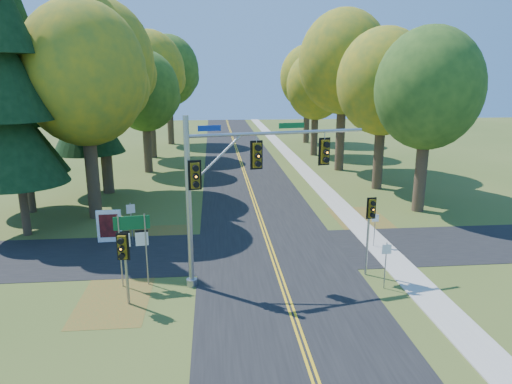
{
  "coord_description": "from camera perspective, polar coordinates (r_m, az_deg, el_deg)",
  "views": [
    {
      "loc": [
        -3.07,
        -21.58,
        9.43
      ],
      "look_at": [
        -0.77,
        2.71,
        3.2
      ],
      "focal_mm": 32.0,
      "sensor_mm": 36.0,
      "label": 1
    }
  ],
  "objects": [
    {
      "name": "tree_e_b",
      "position": [
        39.72,
        15.7,
        13.04
      ],
      "size": [
        7.6,
        7.6,
        13.33
      ],
      "color": "#38281C",
      "rests_on": "ground"
    },
    {
      "name": "info_kiosk",
      "position": [
        27.88,
        -17.87,
        -4.09
      ],
      "size": [
        1.39,
        0.26,
        1.91
      ],
      "rotation": [
        0.0,
        0.0,
        0.04
      ],
      "color": "white",
      "rests_on": "ground"
    },
    {
      "name": "leaf_patch_w_far",
      "position": [
        21.3,
        -17.25,
        -12.63
      ],
      "size": [
        3.0,
        5.0,
        0.0
      ],
      "primitive_type": "cube",
      "color": "brown",
      "rests_on": "ground"
    },
    {
      "name": "tree_e_e",
      "position": [
        66.55,
        6.52,
        14.03
      ],
      "size": [
        7.8,
        7.8,
        13.74
      ],
      "color": "#38281C",
      "rests_on": "ground"
    },
    {
      "name": "leaf_patch_e",
      "position": [
        30.77,
        13.61,
        -3.93
      ],
      "size": [
        3.5,
        8.0,
        0.0
      ],
      "primitive_type": "cube",
      "color": "brown",
      "rests_on": "ground"
    },
    {
      "name": "tree_w_e",
      "position": [
        65.93,
        -10.86,
        14.64
      ],
      "size": [
        8.4,
        8.4,
        14.97
      ],
      "color": "#38281C",
      "rests_on": "ground"
    },
    {
      "name": "reg_sign_e_south",
      "position": [
        21.49,
        15.94,
        -7.86
      ],
      "size": [
        0.42,
        0.07,
        2.22
      ],
      "rotation": [
        0.0,
        0.0,
        -0.03
      ],
      "color": "gray",
      "rests_on": "ground"
    },
    {
      "name": "route_sign_cluster",
      "position": [
        21.41,
        -15.18,
        -5.31
      ],
      "size": [
        1.6,
        0.25,
        3.43
      ],
      "rotation": [
        0.0,
        0.0,
        0.12
      ],
      "color": "gray",
      "rests_on": "ground"
    },
    {
      "name": "road_main",
      "position": [
        23.74,
        2.5,
        -9.06
      ],
      "size": [
        8.0,
        160.0,
        0.02
      ],
      "primitive_type": "cube",
      "color": "black",
      "rests_on": "ground"
    },
    {
      "name": "ped_signal_pole",
      "position": [
        19.56,
        -16.24,
        -7.25
      ],
      "size": [
        0.52,
        0.6,
        3.27
      ],
      "rotation": [
        0.0,
        0.0,
        -0.11
      ],
      "color": "gray",
      "rests_on": "ground"
    },
    {
      "name": "centerline_right",
      "position": [
        23.75,
        2.74,
        -9.02
      ],
      "size": [
        0.1,
        160.0,
        0.01
      ],
      "primitive_type": "cube",
      "color": "gold",
      "rests_on": "road_main"
    },
    {
      "name": "tree_w_d",
      "position": [
        55.22,
        -13.17,
        14.32
      ],
      "size": [
        8.2,
        8.2,
        14.56
      ],
      "color": "#38281C",
      "rests_on": "ground"
    },
    {
      "name": "centerline_left",
      "position": [
        23.72,
        2.26,
        -9.04
      ],
      "size": [
        0.1,
        160.0,
        0.01
      ],
      "primitive_type": "cube",
      "color": "gold",
      "rests_on": "road_main"
    },
    {
      "name": "tree_e_a",
      "position": [
        33.71,
        20.79,
        11.89
      ],
      "size": [
        7.2,
        7.2,
        12.73
      ],
      "color": "#38281C",
      "rests_on": "ground"
    },
    {
      "name": "ground",
      "position": [
        23.75,
        2.5,
        -9.08
      ],
      "size": [
        160.0,
        160.0,
        0.0
      ],
      "primitive_type": "plane",
      "color": "#394E1B",
      "rests_on": "ground"
    },
    {
      "name": "tree_e_d",
      "position": [
        55.84,
        7.54,
        12.98
      ],
      "size": [
        7.0,
        7.0,
        12.32
      ],
      "color": "#38281C",
      "rests_on": "ground"
    },
    {
      "name": "pine_c",
      "position": [
        38.87,
        -20.84,
        13.81
      ],
      "size": [
        5.6,
        5.6,
        20.56
      ],
      "color": "#38281C",
      "rests_on": "ground"
    },
    {
      "name": "tree_w_a",
      "position": [
        31.99,
        -20.59,
        13.54
      ],
      "size": [
        8.0,
        8.0,
        14.15
      ],
      "color": "#38281C",
      "rests_on": "ground"
    },
    {
      "name": "sidewalk_east",
      "position": [
        25.3,
        16.7,
        -8.13
      ],
      "size": [
        1.6,
        160.0,
        0.06
      ],
      "primitive_type": "cube",
      "color": "#9E998E",
      "rests_on": "ground"
    },
    {
      "name": "reg_sign_w",
      "position": [
        26.74,
        -15.34,
        -2.97
      ],
      "size": [
        0.46,
        0.21,
        2.51
      ],
      "rotation": [
        0.0,
        0.0,
        0.38
      ],
      "color": "gray",
      "rests_on": "ground"
    },
    {
      "name": "road_cross",
      "position": [
        25.58,
        1.88,
        -7.3
      ],
      "size": [
        60.0,
        6.0,
        0.02
      ],
      "primitive_type": "cube",
      "color": "black",
      "rests_on": "ground"
    },
    {
      "name": "east_signal_pole",
      "position": [
        22.08,
        14.11,
        -3.05
      ],
      "size": [
        0.46,
        0.53,
        3.96
      ],
      "rotation": [
        0.0,
        0.0,
        0.05
      ],
      "color": "#9A9EA3",
      "rests_on": "ground"
    },
    {
      "name": "traffic_mast",
      "position": [
        20.47,
        -2.6,
        1.89
      ],
      "size": [
        8.46,
        2.26,
        7.82
      ],
      "rotation": [
        0.0,
        0.0,
        0.21
      ],
      "color": "#9B9EA4",
      "rests_on": "ground"
    },
    {
      "name": "reg_sign_e_north",
      "position": [
        26.49,
        14.66,
        -3.91
      ],
      "size": [
        0.38,
        0.06,
        1.98
      ],
      "rotation": [
        0.0,
        0.0,
        -0.01
      ],
      "color": "gray",
      "rests_on": "ground"
    },
    {
      "name": "tree_w_c",
      "position": [
        46.52,
        -13.71,
        12.1
      ],
      "size": [
        6.8,
        6.8,
        11.91
      ],
      "color": "#38281C",
      "rests_on": "ground"
    },
    {
      "name": "tree_e_c",
      "position": [
        47.1,
        10.96,
        15.57
      ],
      "size": [
        8.8,
        8.8,
        15.79
      ],
      "color": "#38281C",
      "rests_on": "ground"
    },
    {
      "name": "tree_w_b",
      "position": [
        38.85,
        -18.94,
        14.96
      ],
      "size": [
        8.6,
        8.6,
        15.38
      ],
      "color": "#38281C",
      "rests_on": "ground"
    },
    {
      "name": "leaf_patch_w_near",
      "position": [
        27.47,
        -12.31,
        -6.08
      ],
      "size": [
        4.0,
        6.0,
        0.0
      ],
      "primitive_type": "cube",
      "color": "brown",
      "rests_on": "ground"
    },
    {
      "name": "pine_b",
      "position": [
        35.07,
        -27.55,
        10.67
      ],
      "size": [
        5.6,
        5.6,
        17.31
      ],
      "color": "#38281C",
      "rests_on": "ground"
    },
    {
      "name": "pine_a",
      "position": [
        29.85,
        -28.62,
        12.16
      ],
      "size": [
        5.6,
        5.6,
        19.48
      ],
      "color": "#38281C",
      "rests_on": "ground"
    }
  ]
}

